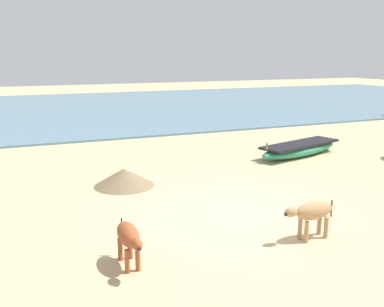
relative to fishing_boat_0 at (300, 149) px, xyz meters
The scene contains 6 objects.
ground 5.80m from the fishing_boat_0, 137.83° to the right, with size 80.00×80.00×0.00m, color tan.
sea_water 15.40m from the fishing_boat_0, 106.19° to the left, with size 60.00×20.00×0.08m, color slate.
fishing_boat_0 is the anchor object (origin of this frame).
calf_near_tan 6.49m from the fishing_boat_0, 124.58° to the right, with size 1.08×0.37×0.70m.
calf_far_rust 8.59m from the fishing_boat_0, 143.52° to the right, with size 0.31×1.05×0.68m.
debris_pile_1 6.07m from the fishing_boat_0, behind, with size 1.50×1.50×0.44m, color #7A6647.
Camera 1 is at (-4.01, -7.13, 3.19)m, focal length 39.87 mm.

